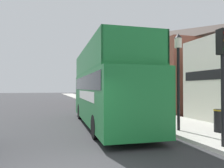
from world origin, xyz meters
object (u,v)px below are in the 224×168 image
(parked_car_ahead_of_bus, at_px, (94,104))
(traffic_signal, at_px, (223,60))
(tour_bus, at_px, (106,92))
(litter_bin, at_px, (219,120))
(lamp_post_nearest, at_px, (178,63))
(lamp_post_second, at_px, (117,71))

(parked_car_ahead_of_bus, bearing_deg, traffic_signal, -80.18)
(tour_bus, bearing_deg, parked_car_ahead_of_bus, 85.85)
(tour_bus, height_order, parked_car_ahead_of_bus, tour_bus)
(parked_car_ahead_of_bus, distance_m, litter_bin, 11.65)
(tour_bus, xyz_separation_m, parked_car_ahead_of_bus, (0.86, 7.34, -1.21))
(parked_car_ahead_of_bus, height_order, traffic_signal, traffic_signal)
(lamp_post_nearest, bearing_deg, lamp_post_second, 90.19)
(traffic_signal, height_order, lamp_post_second, lamp_post_second)
(lamp_post_nearest, relative_size, lamp_post_second, 0.91)
(tour_bus, distance_m, parked_car_ahead_of_bus, 7.48)
(tour_bus, xyz_separation_m, lamp_post_second, (2.57, 5.82, 1.65))
(traffic_signal, height_order, lamp_post_nearest, lamp_post_nearest)
(traffic_signal, relative_size, lamp_post_second, 0.80)
(tour_bus, distance_m, litter_bin, 5.73)
(tour_bus, height_order, lamp_post_nearest, lamp_post_nearest)
(tour_bus, xyz_separation_m, litter_bin, (4.06, -3.87, -1.18))
(tour_bus, xyz_separation_m, traffic_signal, (2.39, -5.84, 1.14))
(tour_bus, bearing_deg, lamp_post_second, 68.73)
(tour_bus, bearing_deg, litter_bin, -41.10)
(traffic_signal, bearing_deg, parked_car_ahead_of_bus, 96.64)
(traffic_signal, distance_m, lamp_post_nearest, 2.87)
(lamp_post_nearest, bearing_deg, tour_bus, 130.98)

